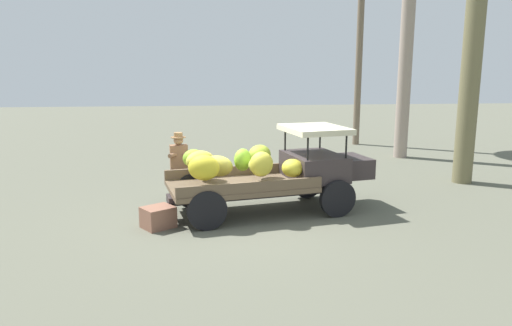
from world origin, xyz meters
name	(u,v)px	position (x,y,z in m)	size (l,w,h in m)	color
ground_plane	(243,215)	(0.00, 0.00, 0.00)	(60.00, 60.00, 0.00)	#5E5E4E
truck	(275,171)	(0.73, 0.24, 0.91)	(4.64, 2.47, 1.83)	#362E2E
farmer	(179,163)	(-1.37, 1.14, 0.94)	(0.52, 0.48, 1.65)	#445669
wooden_crate	(158,217)	(-1.71, -0.61, 0.21)	(0.57, 0.49, 0.42)	#8A5C47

